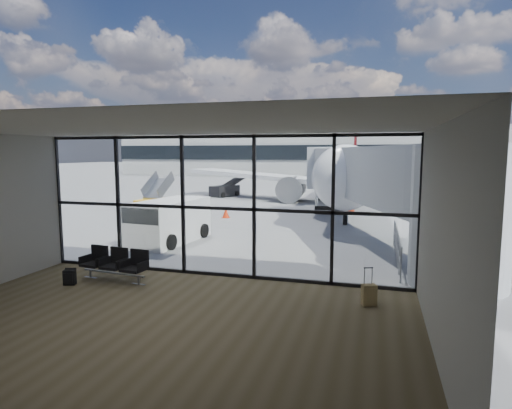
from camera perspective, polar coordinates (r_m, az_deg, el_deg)
The scene contains 21 objects.
ground at distance 52.92m, azimuth 10.59°, elevation 2.51°, with size 220.00×220.00×0.00m, color slate.
lounge_shell at distance 9.22m, azimuth -15.87°, elevation -1.39°, with size 12.02×8.01×4.51m.
glass_curtain_wall at distance 13.55m, azimuth -5.12°, elevation -0.29°, with size 12.10×0.12×4.50m.
jet_bridge at distance 19.66m, azimuth 16.08°, elevation 3.19°, with size 8.00×16.50×4.33m.
apron_railing at distance 16.39m, azimuth 18.32°, elevation -4.78°, with size 0.06×5.46×1.11m.
far_terminal at distance 74.72m, azimuth 11.78°, elevation 6.96°, with size 80.00×12.20×11.00m.
tree_0 at distance 98.14m, azimuth -14.78°, elevation 7.08°, with size 4.95×4.95×7.12m.
tree_1 at distance 95.24m, azimuth -11.65°, elevation 7.55°, with size 5.61×5.61×8.07m.
tree_2 at distance 92.65m, azimuth -8.33°, elevation 8.02°, with size 6.27×6.27×9.03m.
tree_3 at distance 90.34m, azimuth -4.82°, elevation 7.31°, with size 4.95×4.95×7.12m.
tree_4 at distance 88.42m, azimuth -1.15°, elevation 7.75°, with size 5.61×5.61×8.07m.
tree_5 at distance 86.87m, azimuth 2.68°, elevation 8.17°, with size 6.27×6.27×9.03m.
seating_row at distance 14.07m, azimuth -18.16°, elevation -7.35°, with size 2.27×0.87×1.01m.
backpack at distance 14.11m, azimuth -23.61°, elevation -8.88°, with size 0.39×0.38×0.50m.
suitcase at distance 11.63m, azimuth 14.85°, elevation -11.57°, with size 0.42×0.36×1.00m.
airliner at distance 36.66m, azimuth 12.67°, elevation 4.71°, with size 29.11×33.71×8.68m.
service_van at distance 19.27m, azimuth -11.61°, elevation -2.16°, with size 2.43×4.44×1.86m.
belt_loader at distance 39.14m, azimuth -4.10°, elevation 1.94°, with size 2.53×3.85×1.69m.
mobile_stairs at distance 30.54m, azimuth -13.49°, elevation 0.26°, with size 1.74×3.08×2.11m.
traffic_cone_a at distance 26.14m, azimuth -4.04°, elevation -1.12°, with size 0.44×0.44×0.63m.
traffic_cone_c at distance 29.82m, azimuth 12.62°, elevation -0.30°, with size 0.42×0.42×0.60m.
Camera 1 is at (4.82, -12.55, 3.94)m, focal length 30.00 mm.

